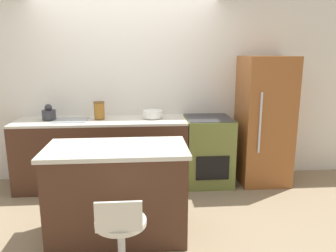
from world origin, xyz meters
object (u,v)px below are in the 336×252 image
(refrigerator, at_px, (264,121))
(mixing_bowl, at_px, (153,114))
(oven_range, at_px, (208,150))
(kettle, at_px, (49,113))
(stool_chair, at_px, (121,240))

(refrigerator, relative_size, mixing_bowl, 6.65)
(oven_range, height_order, kettle, kettle)
(oven_range, bearing_deg, refrigerator, -0.09)
(stool_chair, distance_m, kettle, 2.40)
(oven_range, distance_m, stool_chair, 2.30)
(oven_range, distance_m, mixing_bowl, 0.92)
(refrigerator, distance_m, kettle, 2.92)
(oven_range, height_order, mixing_bowl, mixing_bowl)
(oven_range, relative_size, stool_chair, 1.21)
(kettle, xyz_separation_m, mixing_bowl, (1.37, 0.00, -0.03))
(oven_range, bearing_deg, stool_chair, -118.31)
(refrigerator, height_order, kettle, refrigerator)
(refrigerator, bearing_deg, mixing_bowl, 178.10)
(stool_chair, bearing_deg, oven_range, 61.69)
(refrigerator, relative_size, kettle, 8.54)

